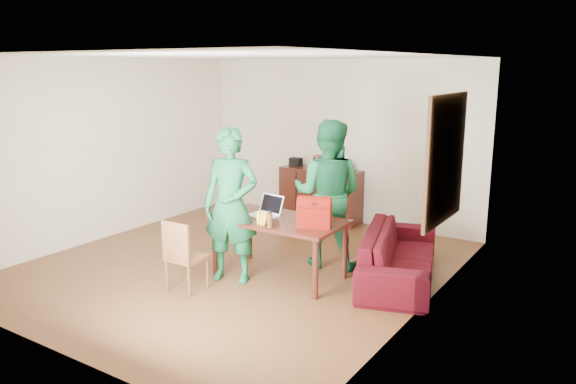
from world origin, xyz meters
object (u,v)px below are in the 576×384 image
Objects in this scene: chair at (186,270)px; laptop at (262,213)px; table at (279,226)px; person_far at (328,194)px; person_near at (231,205)px; bottle at (270,219)px; red_bag at (314,215)px; sofa at (399,255)px.

laptop is (0.43, 0.95, 0.54)m from chair.
table is 4.02× the size of laptop.
laptop is at bearing -177.09° from table.
table is 0.84× the size of person_far.
person_near is at bearing 42.79° from person_far.
laptop reaches higher than bottle.
laptop is at bearing 135.98° from bottle.
bottle is at bearing 37.20° from chair.
bottle is (0.35, -0.33, 0.05)m from laptop.
laptop reaches higher than chair.
person_near is at bearing 176.58° from red_bag.
person_far is at bearing 59.15° from chair.
bottle is at bearing -34.60° from laptop.
red_bag is 0.19× the size of sofa.
laptop reaches higher than sofa.
person_far reaches higher than laptop.
sofa is (1.17, 1.12, -0.54)m from bottle.
laptop is (0.19, 0.38, -0.15)m from person_near.
person_near is at bearing -138.84° from table.
sofa is (1.27, 0.77, -0.35)m from table.
person_near is 0.98× the size of person_far.
person_near is 1.02m from red_bag.
chair is at bearing 114.45° from sofa.
red_bag reaches higher than sofa.
bottle reaches higher than table.
person_far is 0.92× the size of sofa.
chair is at bearing -125.92° from table.
person_far is 1.19m from sofa.
table is at bearing 151.03° from red_bag.
person_far is 9.93× the size of bottle.
person_near is 2.16m from sofa.
table is 0.28m from laptop.
table is at bearing 53.83° from person_far.
chair is 0.45× the size of person_far.
bottle is (-0.18, -1.06, -0.12)m from person_far.
sofa is at bearing 36.90° from laptop.
person_near reaches higher than bottle.
chair is 1.15m from bottle.
person_far is 4.95× the size of red_bag.
person_far reaches higher than person_near.
sofa is at bearing 40.60° from chair.
chair is 0.46× the size of person_near.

